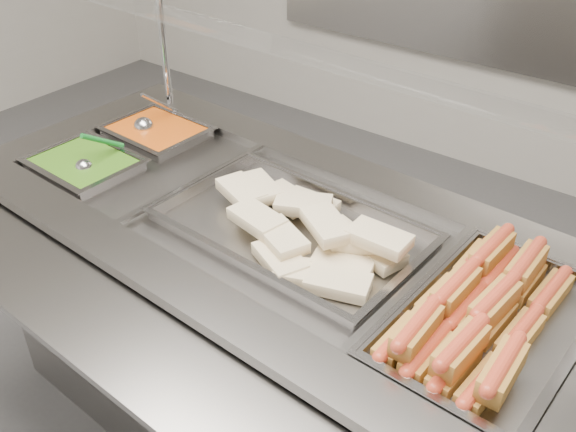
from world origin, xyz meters
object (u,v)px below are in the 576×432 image
Objects in this scene: steam_counter at (275,338)px; pan_hotdogs at (489,333)px; sneeze_guard at (327,63)px; serving_spoon at (88,163)px; ladle at (145,126)px; pan_wraps at (291,233)px.

pan_hotdogs reaches higher than steam_counter.
serving_spoon is at bearing -151.34° from sneeze_guard.
pan_hotdogs is at bearing -21.55° from sneeze_guard.
steam_counter is 10.07× the size of ladle.
pan_wraps reaches higher than steam_counter.
pan_wraps is at bearing -12.21° from ladle.
steam_counter is 10.63× the size of serving_spoon.
pan_hotdogs is 0.54m from pan_wraps.
serving_spoon reaches higher than pan_hotdogs.
sneeze_guard is at bearing 87.73° from steam_counter.
ladle is (-0.66, -0.06, -0.34)m from sneeze_guard.
sneeze_guard reaches higher than pan_wraps.
serving_spoon is (-0.65, -0.12, 0.03)m from pan_wraps.
pan_hotdogs is (0.59, -0.23, -0.39)m from sneeze_guard.
steam_counter is at bearing 11.42° from serving_spoon.
pan_wraps is at bearing -2.27° from steam_counter.
sneeze_guard is at bearing 103.08° from pan_wraps.
pan_hotdogs is 2.97× the size of ladle.
ladle reaches higher than pan_wraps.
sneeze_guard reaches higher than serving_spoon.
steam_counter is 0.72m from pan_hotdogs.
pan_wraps is 0.66m from serving_spoon.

